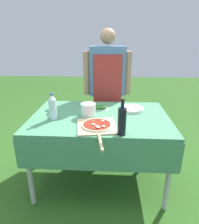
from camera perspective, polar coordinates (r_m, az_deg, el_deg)
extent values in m
plane|color=#2D5B1E|center=(2.40, 0.14, -18.22)|extent=(12.00, 12.00, 0.00)
cube|color=#478960|center=(2.01, 0.16, -1.55)|extent=(1.36, 0.92, 0.04)
cube|color=#478960|center=(1.68, -0.70, -12.65)|extent=(1.36, 0.01, 0.28)
cube|color=#478960|center=(2.50, 0.72, -0.84)|extent=(1.36, 0.01, 0.28)
cube|color=#478960|center=(2.22, -17.92, -4.87)|extent=(0.01, 0.92, 0.28)
cube|color=#478960|center=(2.16, 18.79, -5.74)|extent=(0.01, 0.92, 0.28)
cylinder|color=#B7B7BC|center=(1.99, -19.45, -15.74)|extent=(0.04, 0.04, 0.73)
cylinder|color=#B7B7BC|center=(1.93, 19.15, -17.02)|extent=(0.04, 0.04, 0.73)
cylinder|color=#B7B7BC|center=(2.63, -13.11, -5.57)|extent=(0.04, 0.04, 0.73)
cylinder|color=#B7B7BC|center=(2.58, 14.63, -6.22)|extent=(0.04, 0.04, 0.73)
cylinder|color=#4C4C51|center=(2.75, 3.70, -2.99)|extent=(0.12, 0.12, 0.80)
cylinder|color=#4C4C51|center=(2.74, 0.40, -2.99)|extent=(0.12, 0.12, 0.80)
cube|color=#4C7099|center=(2.54, 2.25, 11.55)|extent=(0.44, 0.21, 0.60)
cube|color=#9E2D28|center=(2.49, 2.27, 6.07)|extent=(0.35, 0.03, 0.87)
cylinder|color=#A37A5B|center=(2.57, 8.00, 10.86)|extent=(0.09, 0.09, 0.53)
cylinder|color=#A37A5B|center=(2.55, -3.56, 10.94)|extent=(0.09, 0.09, 0.53)
sphere|color=#A37A5B|center=(2.51, 2.39, 20.80)|extent=(0.18, 0.18, 0.18)
cube|color=#D1B27F|center=(1.76, -0.74, -4.04)|extent=(0.39, 0.39, 0.01)
cylinder|color=#D1B27F|center=(1.51, 0.27, -8.68)|extent=(0.06, 0.24, 0.02)
cylinder|color=beige|center=(1.76, -0.74, -3.69)|extent=(0.27, 0.27, 0.01)
cylinder|color=#B22819|center=(1.76, -0.74, -3.44)|extent=(0.24, 0.24, 0.00)
ellipsoid|color=white|center=(1.73, -1.70, -3.51)|extent=(0.04, 0.04, 0.01)
ellipsoid|color=white|center=(1.69, 1.17, -4.12)|extent=(0.04, 0.04, 0.01)
ellipsoid|color=white|center=(1.69, -0.65, -4.11)|extent=(0.04, 0.03, 0.01)
ellipsoid|color=white|center=(1.80, 0.88, -2.51)|extent=(0.04, 0.04, 0.01)
ellipsoid|color=white|center=(1.68, -0.58, -4.26)|extent=(0.05, 0.05, 0.01)
ellipsoid|color=#286B23|center=(1.84, -0.18, -2.09)|extent=(0.03, 0.03, 0.00)
ellipsoid|color=#286B23|center=(1.81, -1.83, -2.47)|extent=(0.04, 0.04, 0.00)
ellipsoid|color=#286B23|center=(1.74, -2.76, -3.53)|extent=(0.03, 0.02, 0.00)
cylinder|color=black|center=(1.60, 6.41, -2.77)|extent=(0.07, 0.07, 0.23)
cylinder|color=black|center=(1.54, 6.63, 2.14)|extent=(0.03, 0.03, 0.06)
cylinder|color=#232326|center=(1.53, 6.69, 3.54)|extent=(0.03, 0.03, 0.02)
cylinder|color=silver|center=(1.94, -13.18, 0.73)|extent=(0.07, 0.07, 0.20)
cone|color=silver|center=(1.90, -13.48, 4.14)|extent=(0.07, 0.07, 0.04)
cylinder|color=#335BB2|center=(1.89, -13.55, 5.03)|extent=(0.03, 0.03, 0.02)
cube|color=silver|center=(2.19, 0.09, 0.94)|extent=(0.19, 0.13, 0.01)
ellipsoid|color=#286B23|center=(2.18, 0.09, 1.46)|extent=(0.16, 0.11, 0.04)
cylinder|color=silver|center=(1.98, -3.23, 0.64)|extent=(0.15, 0.15, 0.13)
cylinder|color=white|center=(2.18, 9.25, 0.60)|extent=(0.25, 0.25, 0.00)
cylinder|color=white|center=(2.18, 9.25, 0.72)|extent=(0.25, 0.25, 0.00)
cylinder|color=white|center=(2.18, 9.26, 0.84)|extent=(0.25, 0.25, 0.00)
cylinder|color=white|center=(2.18, 9.27, 0.97)|extent=(0.25, 0.25, 0.00)
cylinder|color=white|center=(2.18, 9.28, 1.09)|extent=(0.25, 0.25, 0.00)
cylinder|color=white|center=(2.17, 9.28, 1.22)|extent=(0.25, 0.25, 0.00)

